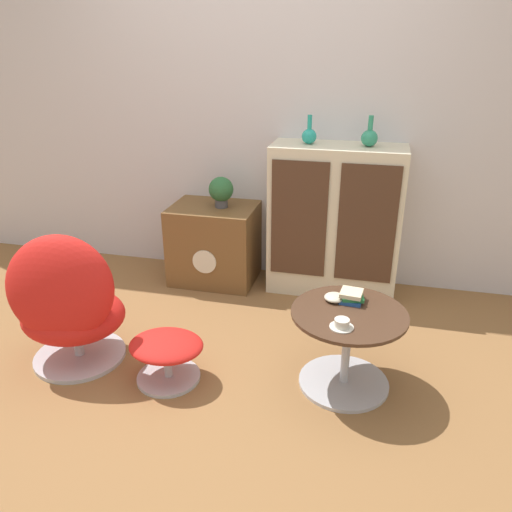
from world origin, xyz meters
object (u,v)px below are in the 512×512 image
object	(u,v)px
vase_inner_left	(369,137)
book_stack	(352,296)
ottoman	(167,351)
tv_console	(215,243)
bowl	(335,297)
sideboard	(334,221)
coffee_table	(347,344)
vase_leftmost	(309,135)
egg_chair	(68,304)
teacup	(342,324)
potted_plant	(221,190)

from	to	relation	value
vase_inner_left	book_stack	xyz separation A→B (m)	(-0.00, -1.00, -0.65)
ottoman	tv_console	bearing A→B (deg)	96.14
tv_console	bowl	world-z (taller)	tv_console
sideboard	ottoman	world-z (taller)	sideboard
coffee_table	vase_leftmost	size ratio (longest dim) A/B	3.10
egg_chair	coffee_table	bearing A→B (deg)	6.30
egg_chair	ottoman	xyz separation A→B (m)	(0.57, -0.01, -0.20)
sideboard	vase_leftmost	xyz separation A→B (m)	(-0.20, 0.00, 0.58)
vase_inner_left	teacup	size ratio (longest dim) A/B	1.72
tv_console	book_stack	size ratio (longest dim) A/B	4.73
tv_console	bowl	xyz separation A→B (m)	(0.98, -0.97, 0.17)
tv_console	vase_leftmost	bearing A→B (deg)	4.32
vase_inner_left	bowl	bearing A→B (deg)	-94.90
ottoman	vase_inner_left	xyz separation A→B (m)	(0.93, 1.30, 0.94)
tv_console	ottoman	size ratio (longest dim) A/B	1.54
vase_leftmost	potted_plant	size ratio (longest dim) A/B	0.85
egg_chair	vase_inner_left	world-z (taller)	vase_inner_left
vase_leftmost	sideboard	bearing A→B (deg)	-1.08
tv_console	vase_leftmost	world-z (taller)	vase_leftmost
sideboard	ottoman	distance (m)	1.53
vase_leftmost	bowl	world-z (taller)	vase_leftmost
sideboard	coffee_table	world-z (taller)	sideboard
coffee_table	bowl	size ratio (longest dim) A/B	5.39
vase_leftmost	vase_inner_left	world-z (taller)	vase_inner_left
sideboard	vase_inner_left	world-z (taller)	vase_inner_left
tv_console	coffee_table	world-z (taller)	tv_console
coffee_table	vase_leftmost	xyz separation A→B (m)	(-0.39, 1.12, 0.86)
ottoman	book_stack	size ratio (longest dim) A/B	3.07
ottoman	teacup	distance (m)	0.95
tv_console	egg_chair	distance (m)	1.31
vase_leftmost	bowl	bearing A→B (deg)	-73.25
egg_chair	vase_inner_left	bearing A→B (deg)	40.56
egg_chair	book_stack	world-z (taller)	egg_chair
potted_plant	coffee_table	bearing A→B (deg)	-46.88
ottoman	potted_plant	xyz separation A→B (m)	(-0.07, 1.25, 0.53)
ottoman	bowl	distance (m)	0.94
egg_chair	coffee_table	distance (m)	1.51
vase_inner_left	book_stack	world-z (taller)	vase_inner_left
vase_inner_left	teacup	xyz separation A→B (m)	(-0.03, -1.28, -0.66)
egg_chair	book_stack	xyz separation A→B (m)	(1.50, 0.28, 0.09)
tv_console	book_stack	xyz separation A→B (m)	(1.07, -0.95, 0.18)
vase_inner_left	teacup	distance (m)	1.44
egg_chair	vase_inner_left	size ratio (longest dim) A/B	4.07
vase_inner_left	potted_plant	xyz separation A→B (m)	(-1.00, -0.05, -0.41)
coffee_table	bowl	distance (m)	0.25
tv_console	potted_plant	world-z (taller)	potted_plant
bowl	sideboard	bearing A→B (deg)	95.73
ottoman	teacup	xyz separation A→B (m)	(0.90, 0.02, 0.28)
egg_chair	potted_plant	world-z (taller)	egg_chair
egg_chair	ottoman	bearing A→B (deg)	-1.40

